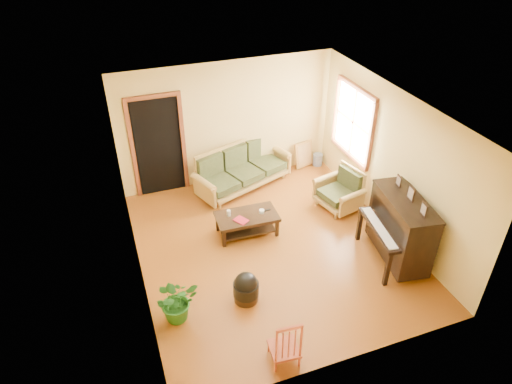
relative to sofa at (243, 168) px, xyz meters
name	(u,v)px	position (x,y,z in m)	size (l,w,h in m)	color
floor	(271,247)	(-0.18, -2.05, -0.45)	(5.00, 5.00, 0.00)	#69330D
doorway	(158,147)	(-1.63, 0.43, 0.58)	(1.08, 0.16, 2.05)	black
window	(353,122)	(2.03, -0.75, 1.05)	(0.12, 1.36, 1.46)	white
sofa	(243,168)	(0.00, 0.00, 0.00)	(2.08, 0.87, 0.89)	#A17D3B
coffee_table	(247,224)	(-0.45, -1.51, -0.25)	(1.11, 0.60, 0.40)	black
armchair	(339,190)	(1.50, -1.35, -0.04)	(0.78, 0.82, 0.82)	#A17D3B
piano	(400,230)	(1.73, -3.01, 0.15)	(0.80, 1.36, 1.20)	black
footstool	(246,290)	(-0.99, -3.06, -0.26)	(0.40, 0.40, 0.38)	black
red_chair	(285,339)	(-0.86, -4.24, -0.04)	(0.38, 0.42, 0.81)	maroon
leaning_frame	(304,154)	(1.55, 0.34, -0.13)	(0.47, 0.11, 0.63)	#B0803A
ceramic_crock	(318,160)	(1.89, 0.30, -0.31)	(0.22, 0.22, 0.27)	#2F4B8D
potted_plant	(177,300)	(-2.05, -3.05, -0.10)	(0.63, 0.54, 0.70)	#1F5B1A
book	(238,223)	(-0.68, -1.69, -0.03)	(0.18, 0.24, 0.02)	maroon
candle	(229,213)	(-0.76, -1.42, 0.02)	(0.07, 0.07, 0.12)	silver
glass_jar	(262,211)	(-0.17, -1.53, -0.01)	(0.09, 0.09, 0.06)	white
remote	(267,210)	(-0.06, -1.50, -0.04)	(0.15, 0.04, 0.01)	black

